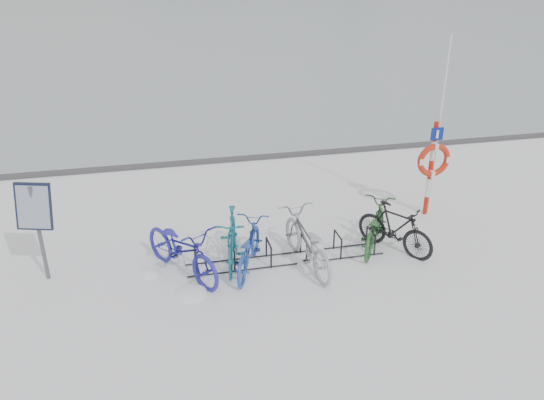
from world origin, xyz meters
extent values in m
plane|color=white|center=(0.00, 0.00, 0.00)|extent=(900.00, 900.00, 0.00)
cube|color=#3F3F42|center=(0.00, 5.90, 0.05)|extent=(400.00, 0.25, 0.10)
cylinder|color=black|center=(-1.80, -0.22, 0.22)|extent=(0.04, 0.04, 0.44)
cylinder|color=black|center=(-1.80, 0.22, 0.22)|extent=(0.04, 0.04, 0.44)
cylinder|color=black|center=(-1.80, 0.00, 0.44)|extent=(0.04, 0.44, 0.04)
cylinder|color=black|center=(-1.08, -0.22, 0.22)|extent=(0.04, 0.04, 0.44)
cylinder|color=black|center=(-1.08, 0.22, 0.22)|extent=(0.04, 0.04, 0.44)
cylinder|color=black|center=(-1.08, 0.00, 0.44)|extent=(0.04, 0.44, 0.04)
cylinder|color=black|center=(-0.36, -0.22, 0.22)|extent=(0.04, 0.04, 0.44)
cylinder|color=black|center=(-0.36, 0.22, 0.22)|extent=(0.04, 0.04, 0.44)
cylinder|color=black|center=(-0.36, 0.00, 0.44)|extent=(0.04, 0.44, 0.04)
cylinder|color=black|center=(0.36, -0.22, 0.22)|extent=(0.04, 0.04, 0.44)
cylinder|color=black|center=(0.36, 0.22, 0.22)|extent=(0.04, 0.04, 0.44)
cylinder|color=black|center=(0.36, 0.00, 0.44)|extent=(0.04, 0.44, 0.04)
cylinder|color=black|center=(1.08, -0.22, 0.22)|extent=(0.04, 0.04, 0.44)
cylinder|color=black|center=(1.08, 0.22, 0.22)|extent=(0.04, 0.04, 0.44)
cylinder|color=black|center=(1.08, 0.00, 0.44)|extent=(0.04, 0.44, 0.04)
cylinder|color=black|center=(1.80, -0.22, 0.22)|extent=(0.04, 0.04, 0.44)
cylinder|color=black|center=(1.80, 0.22, 0.22)|extent=(0.04, 0.04, 0.44)
cylinder|color=black|center=(1.80, 0.00, 0.44)|extent=(0.04, 0.44, 0.04)
cylinder|color=black|center=(0.00, -0.22, 0.02)|extent=(4.00, 0.03, 0.03)
cylinder|color=black|center=(0.00, 0.22, 0.02)|extent=(4.00, 0.03, 0.03)
cylinder|color=#595B5E|center=(-4.57, 0.37, 0.95)|extent=(0.07, 0.07, 1.89)
cube|color=black|center=(-4.57, 0.34, 1.52)|extent=(0.69, 0.41, 0.86)
cube|color=#8C99AD|center=(-4.57, 0.30, 1.52)|extent=(0.61, 0.33, 0.76)
cylinder|color=#B41B0E|center=(3.74, 1.32, 0.23)|extent=(0.10, 0.10, 0.45)
cylinder|color=silver|center=(3.74, 1.32, 0.68)|extent=(0.10, 0.10, 0.45)
cylinder|color=#B41B0E|center=(3.74, 1.32, 1.13)|extent=(0.10, 0.10, 0.45)
cylinder|color=silver|center=(3.74, 1.32, 1.58)|extent=(0.10, 0.10, 0.45)
cylinder|color=#B41B0E|center=(3.74, 1.32, 2.03)|extent=(0.10, 0.10, 0.45)
torus|color=red|center=(3.74, 1.23, 1.38)|extent=(0.79, 0.13, 0.79)
cube|color=navy|center=(3.74, 1.24, 2.00)|extent=(0.29, 0.03, 0.29)
cylinder|color=silver|center=(3.84, 1.37, 2.05)|extent=(0.04, 0.04, 4.10)
imported|color=#26259E|center=(-2.05, -0.02, 0.58)|extent=(1.80, 2.27, 1.15)
imported|color=#156575|center=(-1.06, 0.18, 0.55)|extent=(0.89, 1.91, 1.11)
imported|color=#2547A7|center=(-0.79, -0.11, 0.48)|extent=(1.30, 1.95, 0.97)
imported|color=#9EA2A5|center=(0.34, -0.25, 0.56)|extent=(1.02, 2.20, 1.11)
imported|color=#265428|center=(1.94, 0.18, 0.49)|extent=(1.55, 1.91, 0.97)
imported|color=black|center=(2.28, -0.09, 0.53)|extent=(1.40, 1.73, 1.06)
ellipsoid|color=white|center=(2.69, 0.24, 0.00)|extent=(0.42, 0.42, 0.15)
ellipsoid|color=white|center=(-2.68, 0.08, 0.00)|extent=(0.40, 0.40, 0.14)
ellipsoid|color=white|center=(0.76, 0.32, 0.00)|extent=(0.36, 0.36, 0.13)
ellipsoid|color=white|center=(0.42, -0.34, 0.00)|extent=(0.57, 0.57, 0.20)
ellipsoid|color=white|center=(-1.98, -0.77, 0.00)|extent=(0.61, 0.61, 0.21)
camera|label=1|loc=(-2.33, -8.91, 5.55)|focal=35.00mm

